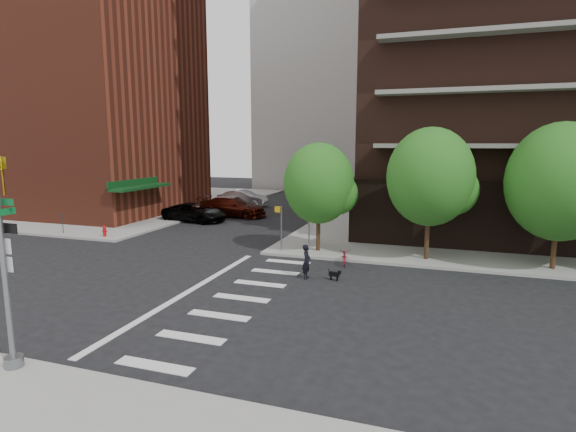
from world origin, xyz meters
name	(u,v)px	position (x,y,z in m)	size (l,w,h in m)	color
ground	(178,291)	(0.00, 0.00, 0.00)	(120.00, 120.00, 0.00)	black
sidewalk_ne	(572,224)	(20.50, 23.50, 0.07)	(39.00, 33.00, 0.15)	gray
sidewalk_nw	(101,201)	(-24.50, 23.50, 0.07)	(31.00, 33.00, 0.15)	gray
crosswalk	(224,296)	(2.21, 0.00, 0.01)	(3.85, 13.00, 0.01)	silver
midrise_nw	(73,101)	(-22.00, 18.00, 10.15)	(21.40, 15.50, 20.00)	maroon
tree_a	(319,183)	(4.00, 8.50, 4.04)	(4.00, 4.00, 5.90)	#301E11
tree_b	(430,177)	(10.00, 8.50, 4.54)	(4.50, 4.50, 6.65)	#301E11
tree_c	(560,182)	(16.00, 8.50, 4.45)	(5.00, 5.00, 6.80)	#301E11
traffic_signal	(6,278)	(-0.47, -7.49, 2.70)	(0.90, 0.75, 6.00)	slate
pedestrian_signal	(287,221)	(2.32, 7.92, 1.85)	(2.18, 0.67, 2.60)	slate
fire_hydrant	(105,230)	(-10.50, 7.80, 0.55)	(0.24, 0.24, 0.73)	#A50C0C
parking_meter	(63,222)	(-14.00, 7.80, 0.96)	(0.10, 0.08, 1.32)	black
parked_car_black	(195,212)	(-8.20, 15.60, 0.75)	(5.37, 2.47, 1.49)	black
parked_car_maroon	(233,207)	(-6.34, 18.77, 0.86)	(5.96, 2.42, 1.73)	#390D06
parked_car_silver	(243,198)	(-8.20, 25.15, 0.83)	(5.04, 1.76, 1.66)	#B2B6BB
scooter	(345,256)	(5.97, 6.50, 0.44)	(0.58, 1.66, 0.87)	maroon
dog_walker	(307,262)	(4.76, 3.48, 0.81)	(0.39, 0.59, 1.62)	black
dog	(335,274)	(6.09, 3.58, 0.31)	(0.60, 0.26, 0.50)	black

